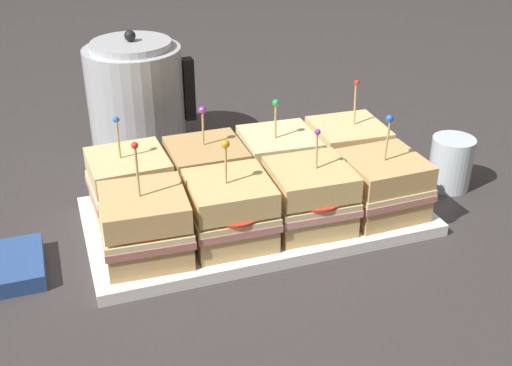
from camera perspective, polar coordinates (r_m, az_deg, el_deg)
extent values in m
plane|color=#383333|center=(1.00, 0.00, -3.41)|extent=(6.00, 6.00, 0.00)
cube|color=white|center=(0.99, 0.00, -3.16)|extent=(0.51, 0.26, 0.01)
cube|color=white|center=(0.99, 0.00, -2.72)|extent=(0.51, 0.26, 0.01)
cube|color=tan|center=(0.89, -9.66, -5.32)|extent=(0.12, 0.12, 0.04)
cube|color=#B26B60|center=(0.88, -9.77, -4.08)|extent=(0.12, 0.12, 0.01)
cube|color=beige|center=(0.87, -9.83, -3.55)|extent=(0.12, 0.12, 0.01)
cylinder|color=red|center=(0.85, -9.63, -3.85)|extent=(0.07, 0.07, 0.00)
cube|color=tan|center=(0.86, -9.97, -2.09)|extent=(0.12, 0.12, 0.04)
cylinder|color=tan|center=(0.83, -10.48, 0.74)|extent=(0.00, 0.01, 0.09)
sphere|color=red|center=(0.82, -10.73, 3.30)|extent=(0.01, 0.01, 0.01)
cube|color=tan|center=(0.91, -2.30, -4.03)|extent=(0.11, 0.11, 0.04)
cube|color=tan|center=(0.90, -2.33, -2.80)|extent=(0.12, 0.12, 0.01)
cube|color=beige|center=(0.90, -2.34, -2.28)|extent=(0.12, 0.12, 0.01)
cylinder|color=red|center=(0.88, -1.97, -2.54)|extent=(0.08, 0.08, 0.00)
cube|color=#E0B771|center=(0.88, -2.37, -0.83)|extent=(0.11, 0.11, 0.04)
cylinder|color=tan|center=(0.86, -2.70, 1.44)|extent=(0.00, 0.01, 0.07)
sphere|color=orange|center=(0.84, -2.75, 3.48)|extent=(0.01, 0.01, 0.01)
cube|color=tan|center=(0.95, 4.71, -2.74)|extent=(0.12, 0.12, 0.04)
cube|color=tan|center=(0.94, 4.77, -1.54)|extent=(0.12, 0.12, 0.01)
cube|color=beige|center=(0.93, 4.79, -1.03)|extent=(0.12, 0.12, 0.01)
cylinder|color=red|center=(0.91, 5.29, -1.26)|extent=(0.08, 0.08, 0.00)
cube|color=#E0B771|center=(0.92, 4.86, 0.37)|extent=(0.12, 0.12, 0.04)
cylinder|color=tan|center=(0.90, 5.41, 2.67)|extent=(0.00, 0.01, 0.07)
sphere|color=purple|center=(0.89, 5.50, 4.54)|extent=(0.01, 0.01, 0.01)
cube|color=tan|center=(1.00, 11.01, -1.56)|extent=(0.11, 0.11, 0.04)
cube|color=tan|center=(0.99, 11.13, -0.41)|extent=(0.12, 0.12, 0.01)
cube|color=beige|center=(0.98, 11.18, 0.08)|extent=(0.12, 0.12, 0.01)
cube|color=tan|center=(0.97, 11.30, 1.22)|extent=(0.11, 0.11, 0.04)
cylinder|color=tan|center=(0.94, 11.57, 3.54)|extent=(0.00, 0.01, 0.08)
sphere|color=blue|center=(0.93, 11.79, 5.63)|extent=(0.01, 0.01, 0.01)
cube|color=#DBB77A|center=(0.99, -10.99, -1.62)|extent=(0.12, 0.12, 0.04)
cube|color=tan|center=(0.98, -11.11, -0.47)|extent=(0.12, 0.12, 0.01)
cube|color=beige|center=(0.98, -11.16, 0.03)|extent=(0.12, 0.12, 0.01)
cylinder|color=red|center=(0.96, -11.01, -0.17)|extent=(0.08, 0.08, 0.00)
cube|color=#E8C281|center=(0.97, -11.30, 1.38)|extent=(0.12, 0.12, 0.04)
cylinder|color=tan|center=(0.94, -12.11, 3.57)|extent=(0.00, 0.01, 0.07)
sphere|color=blue|center=(0.93, -12.32, 5.51)|extent=(0.01, 0.01, 0.01)
cube|color=tan|center=(1.01, -4.34, -0.59)|extent=(0.11, 0.11, 0.04)
cube|color=#B26B60|center=(1.00, -4.38, 0.55)|extent=(0.12, 0.12, 0.01)
cube|color=beige|center=(1.00, -4.40, 1.04)|extent=(0.12, 0.12, 0.01)
cylinder|color=red|center=(0.98, -4.12, 0.87)|extent=(0.07, 0.07, 0.00)
cube|color=tan|center=(0.98, -4.46, 2.38)|extent=(0.11, 0.11, 0.04)
cylinder|color=tan|center=(0.97, -4.73, 4.69)|extent=(0.00, 0.01, 0.07)
sphere|color=purple|center=(0.96, -4.81, 6.48)|extent=(0.01, 0.01, 0.01)
cube|color=beige|center=(1.04, 1.97, 0.50)|extent=(0.12, 0.12, 0.04)
cube|color=tan|center=(1.03, 2.00, 1.62)|extent=(0.12, 0.12, 0.01)
cube|color=beige|center=(1.03, 2.00, 2.09)|extent=(0.12, 0.12, 0.01)
cylinder|color=red|center=(1.01, 2.40, 1.95)|extent=(0.08, 0.08, 0.00)
cube|color=beige|center=(1.02, 2.03, 3.40)|extent=(0.12, 0.12, 0.04)
cylinder|color=tan|center=(0.99, 1.74, 5.35)|extent=(0.00, 0.00, 0.07)
sphere|color=green|center=(0.98, 1.77, 7.14)|extent=(0.01, 0.01, 0.01)
cube|color=#DBB77A|center=(1.09, 8.01, 1.43)|extent=(0.12, 0.12, 0.04)
cube|color=#B26B60|center=(1.08, 8.09, 2.51)|extent=(0.12, 0.12, 0.01)
cube|color=beige|center=(1.07, 8.12, 2.97)|extent=(0.12, 0.12, 0.01)
cylinder|color=red|center=(1.06, 8.61, 2.85)|extent=(0.08, 0.08, 0.00)
cube|color=#E8C281|center=(1.06, 8.22, 4.23)|extent=(0.12, 0.12, 0.04)
cylinder|color=tan|center=(1.05, 8.79, 6.77)|extent=(0.00, 0.01, 0.08)
sphere|color=red|center=(1.04, 8.95, 8.82)|extent=(0.01, 0.01, 0.01)
cylinder|color=#B7BABF|center=(1.21, -10.61, 7.23)|extent=(0.17, 0.17, 0.20)
cylinder|color=#B7BABF|center=(1.17, -11.07, 11.97)|extent=(0.14, 0.14, 0.01)
sphere|color=black|center=(1.17, -11.14, 12.73)|extent=(0.02, 0.02, 0.02)
cube|color=black|center=(1.22, -6.02, 8.29)|extent=(0.02, 0.02, 0.12)
cylinder|color=silver|center=(1.12, 17.04, 1.63)|extent=(0.07, 0.07, 0.09)
cube|color=navy|center=(0.94, -21.68, -7.05)|extent=(0.11, 0.11, 0.02)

